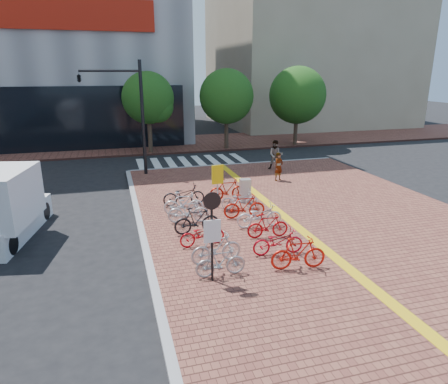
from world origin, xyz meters
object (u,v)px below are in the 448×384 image
object	(u,v)px
bike_10	(259,216)
box_truck	(0,205)
bike_13	(228,190)
pedestrian_b	(276,155)
bike_1	(216,248)
bike_12	(240,200)
bike_3	(197,220)
yellow_sign	(218,178)
bike_0	(221,262)
bike_2	(202,234)
bike_5	(184,204)
bike_11	(244,206)
traffic_light_pole	(114,97)
utility_box	(245,190)
notice_sign	(212,226)
pedestrian_a	(279,167)
bike_7	(298,253)
bike_4	(188,211)
bike_8	(278,241)
bike_9	(268,226)
bike_6	(184,195)

from	to	relation	value
bike_10	box_truck	size ratio (longest dim) A/B	0.36
bike_13	pedestrian_b	xyz separation A→B (m)	(4.66, 5.20, 0.38)
bike_1	bike_12	xyz separation A→B (m)	(2.36, 4.78, -0.07)
bike_3	yellow_sign	distance (m)	3.18
bike_0	bike_2	world-z (taller)	bike_0
bike_5	box_truck	world-z (taller)	box_truck
bike_11	bike_13	bearing A→B (deg)	7.17
bike_1	bike_5	world-z (taller)	bike_5
bike_12	yellow_sign	distance (m)	1.37
bike_13	traffic_light_pole	xyz separation A→B (m)	(-4.79, 6.35, 3.98)
bike_0	bike_10	distance (m)	4.22
bike_11	bike_12	bearing A→B (deg)	-1.21
yellow_sign	bike_2	bearing A→B (deg)	-112.82
utility_box	yellow_sign	xyz separation A→B (m)	(-1.47, -0.51, 0.83)
notice_sign	box_truck	distance (m)	8.85
bike_13	pedestrian_a	distance (m)	4.67
bike_0	bike_7	world-z (taller)	bike_7
bike_0	bike_1	distance (m)	0.88
bike_4	bike_8	bearing A→B (deg)	-138.92
bike_2	pedestrian_b	world-z (taller)	pedestrian_b
bike_3	bike_9	distance (m)	2.69
bike_10	pedestrian_a	xyz separation A→B (m)	(3.55, 6.31, 0.31)
bike_1	bike_3	distance (m)	2.57
bike_5	bike_8	size ratio (longest dim) A/B	0.97
bike_13	pedestrian_a	size ratio (longest dim) A/B	1.13
bike_5	bike_7	world-z (taller)	bike_7
utility_box	bike_8	bearing A→B (deg)	-97.74
bike_2	bike_6	xyz separation A→B (m)	(0.18, 4.53, 0.07)
bike_8	bike_9	world-z (taller)	bike_9
bike_6	bike_10	xyz separation A→B (m)	(2.38, -3.47, -0.02)
bike_7	bike_8	world-z (taller)	bike_7
bike_11	utility_box	world-z (taller)	utility_box
bike_4	notice_sign	bearing A→B (deg)	-173.94
bike_8	bike_12	xyz separation A→B (m)	(0.20, 4.74, -0.03)
bike_1	bike_8	bearing A→B (deg)	-94.44
bike_13	traffic_light_pole	distance (m)	8.89
bike_0	traffic_light_pole	size ratio (longest dim) A/B	0.24
bike_1	bike_13	distance (m)	6.49
bike_4	bike_12	world-z (taller)	bike_4
bike_9	pedestrian_b	size ratio (longest dim) A/B	0.85
yellow_sign	bike_12	bearing A→B (deg)	-26.09
utility_box	traffic_light_pole	xyz separation A→B (m)	(-5.53, 6.72, 3.97)
bike_6	bike_5	bearing A→B (deg)	169.79
pedestrian_b	bike_5	bearing A→B (deg)	-113.29
bike_9	bike_5	bearing A→B (deg)	42.55
bike_2	bike_0	bearing A→B (deg)	175.87
bike_7	notice_sign	size ratio (longest dim) A/B	0.64
bike_5	bike_9	size ratio (longest dim) A/B	1.09
bike_3	bike_4	world-z (taller)	bike_3
bike_0	bike_4	bearing A→B (deg)	1.46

